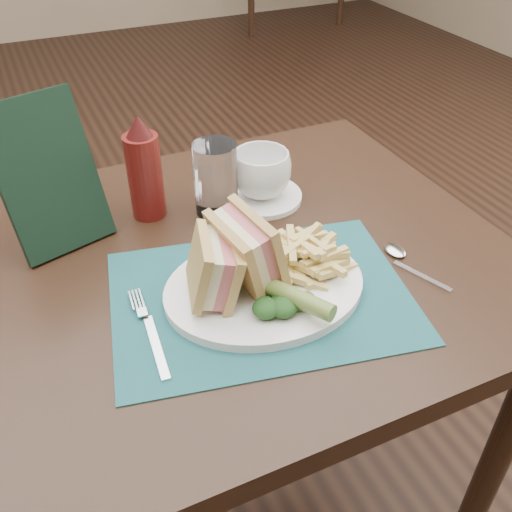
% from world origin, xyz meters
% --- Properties ---
extents(floor, '(7.00, 7.00, 0.00)m').
position_xyz_m(floor, '(0.00, 0.00, 0.00)').
color(floor, black).
rests_on(floor, ground).
extents(wall_back, '(6.00, 0.00, 6.00)m').
position_xyz_m(wall_back, '(0.00, 3.50, 0.00)').
color(wall_back, tan).
rests_on(wall_back, ground).
extents(table_main, '(0.90, 0.75, 0.75)m').
position_xyz_m(table_main, '(0.00, -0.50, 0.38)').
color(table_main, black).
rests_on(table_main, ground).
extents(placemat, '(0.48, 0.39, 0.00)m').
position_xyz_m(placemat, '(0.00, -0.61, 0.75)').
color(placemat, '#184B4F').
rests_on(placemat, table_main).
extents(plate, '(0.31, 0.26, 0.01)m').
position_xyz_m(plate, '(0.01, -0.61, 0.76)').
color(plate, white).
rests_on(plate, placemat).
extents(sandwich_half_a, '(0.10, 0.11, 0.10)m').
position_xyz_m(sandwich_half_a, '(-0.08, -0.59, 0.82)').
color(sandwich_half_a, tan).
rests_on(sandwich_half_a, plate).
extents(sandwich_half_b, '(0.09, 0.13, 0.12)m').
position_xyz_m(sandwich_half_b, '(-0.03, -0.59, 0.82)').
color(sandwich_half_b, tan).
rests_on(sandwich_half_b, plate).
extents(kale_garnish, '(0.11, 0.08, 0.03)m').
position_xyz_m(kale_garnish, '(0.02, -0.66, 0.78)').
color(kale_garnish, '#153814').
rests_on(kale_garnish, plate).
extents(pickle_spear, '(0.08, 0.12, 0.03)m').
position_xyz_m(pickle_spear, '(0.03, -0.67, 0.79)').
color(pickle_spear, '#556E2A').
rests_on(pickle_spear, plate).
extents(fries_pile, '(0.18, 0.20, 0.06)m').
position_xyz_m(fries_pile, '(0.09, -0.59, 0.80)').
color(fries_pile, '#D6BD6B').
rests_on(fries_pile, plate).
extents(fork, '(0.05, 0.17, 0.01)m').
position_xyz_m(fork, '(-0.17, -0.62, 0.76)').
color(fork, silver).
rests_on(fork, placemat).
extents(spoon, '(0.09, 0.15, 0.01)m').
position_xyz_m(spoon, '(0.25, -0.65, 0.76)').
color(spoon, silver).
rests_on(spoon, table_main).
extents(saucer, '(0.15, 0.15, 0.01)m').
position_xyz_m(saucer, '(0.12, -0.36, 0.76)').
color(saucer, white).
rests_on(saucer, table_main).
extents(coffee_cup, '(0.15, 0.15, 0.08)m').
position_xyz_m(coffee_cup, '(0.12, -0.36, 0.80)').
color(coffee_cup, white).
rests_on(coffee_cup, saucer).
extents(drinking_glass, '(0.08, 0.08, 0.13)m').
position_xyz_m(drinking_glass, '(0.03, -0.37, 0.81)').
color(drinking_glass, white).
rests_on(drinking_glass, table_main).
extents(ketchup_bottle, '(0.06, 0.06, 0.19)m').
position_xyz_m(ketchup_bottle, '(-0.08, -0.33, 0.84)').
color(ketchup_bottle, '#54110E').
rests_on(ketchup_bottle, table_main).
extents(check_presenter, '(0.17, 0.13, 0.24)m').
position_xyz_m(check_presenter, '(-0.23, -0.34, 0.87)').
color(check_presenter, black).
rests_on(check_presenter, table_main).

